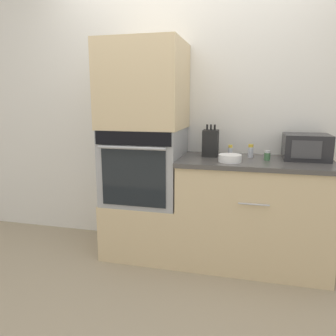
% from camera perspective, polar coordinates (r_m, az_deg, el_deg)
% --- Properties ---
extents(ground_plane, '(12.00, 12.00, 0.00)m').
position_cam_1_polar(ground_plane, '(2.75, 1.08, -17.46)').
color(ground_plane, gray).
extents(wall_back, '(8.00, 0.05, 2.50)m').
position_cam_1_polar(wall_back, '(3.02, 3.90, 9.96)').
color(wall_back, silver).
rests_on(wall_back, ground_plane).
extents(oven_cabinet_base, '(0.66, 0.60, 0.48)m').
position_cam_1_polar(oven_cabinet_base, '(2.99, -3.87, -9.94)').
color(oven_cabinet_base, beige).
rests_on(oven_cabinet_base, ground_plane).
extents(wall_oven, '(0.64, 0.64, 0.63)m').
position_cam_1_polar(wall_oven, '(2.83, -4.05, 0.54)').
color(wall_oven, '#9EA0A5').
rests_on(wall_oven, oven_cabinet_base).
extents(oven_cabinet_upper, '(0.66, 0.60, 0.70)m').
position_cam_1_polar(oven_cabinet_upper, '(2.78, -4.22, 14.09)').
color(oven_cabinet_upper, beige).
rests_on(oven_cabinet_upper, wall_oven).
extents(counter_unit, '(1.20, 0.63, 0.88)m').
position_cam_1_polar(counter_unit, '(2.79, 14.50, -7.49)').
color(counter_unit, beige).
rests_on(counter_unit, ground_plane).
extents(microwave, '(0.34, 0.31, 0.20)m').
position_cam_1_polar(microwave, '(2.81, 22.91, 3.40)').
color(microwave, '#232326').
rests_on(microwave, counter_unit).
extents(knife_block, '(0.13, 0.14, 0.26)m').
position_cam_1_polar(knife_block, '(2.77, 7.41, 4.34)').
color(knife_block, black).
rests_on(knife_block, counter_unit).
extents(bowl, '(0.18, 0.18, 0.06)m').
position_cam_1_polar(bowl, '(2.54, 10.74, 1.69)').
color(bowl, white).
rests_on(bowl, counter_unit).
extents(condiment_jar_near, '(0.04, 0.04, 0.11)m').
position_cam_1_polar(condiment_jar_near, '(2.78, 14.19, 2.88)').
color(condiment_jar_near, silver).
rests_on(condiment_jar_near, counter_unit).
extents(condiment_jar_mid, '(0.05, 0.05, 0.07)m').
position_cam_1_polar(condiment_jar_mid, '(2.68, 16.90, 2.09)').
color(condiment_jar_mid, '#427047').
rests_on(condiment_jar_mid, counter_unit).
extents(condiment_jar_far, '(0.04, 0.04, 0.10)m').
position_cam_1_polar(condiment_jar_far, '(2.77, 10.79, 2.92)').
color(condiment_jar_far, silver).
rests_on(condiment_jar_far, counter_unit).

